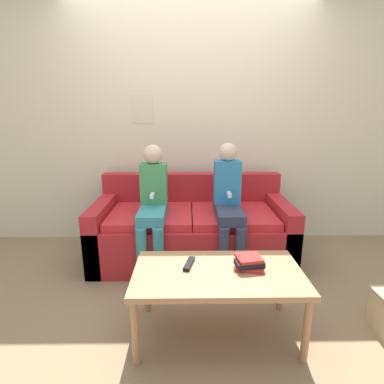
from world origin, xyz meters
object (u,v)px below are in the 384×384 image
at_px(person_right, 229,201).
at_px(couch, 192,230).
at_px(coffee_table, 218,278).
at_px(person_left, 153,202).
at_px(tv_remote, 189,264).

bearing_deg(person_right, couch, 149.40).
bearing_deg(person_right, coffee_table, -101.28).
xyz_separation_m(couch, person_left, (-0.35, -0.19, 0.35)).
bearing_deg(tv_remote, couch, 102.82).
distance_m(person_left, person_right, 0.68).
distance_m(couch, person_left, 0.54).
distance_m(person_right, tv_remote, 0.91).
bearing_deg(person_left, tv_remote, -68.64).
height_order(person_left, tv_remote, person_left).
distance_m(person_left, tv_remote, 0.90).
relative_size(coffee_table, person_right, 0.92).
relative_size(coffee_table, tv_remote, 6.02).
relative_size(couch, coffee_table, 1.76).
bearing_deg(couch, person_left, -151.09).
bearing_deg(person_left, couch, 28.91).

